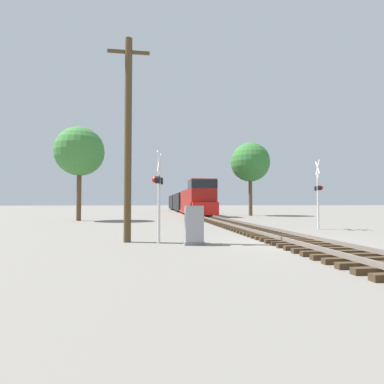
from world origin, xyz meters
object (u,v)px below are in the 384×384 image
crossing_signal_near (158,187)px  crossing_signal_far (318,190)px  tree_mid_background (250,162)px  utility_pole (128,136)px  relay_cabinet (194,225)px  freight_train (184,202)px  tree_far_right (80,152)px

crossing_signal_near → crossing_signal_far: size_ratio=0.87×
crossing_signal_far → tree_mid_background: 21.02m
utility_pole → relay_cabinet: bearing=-22.8°
freight_train → relay_cabinet: freight_train is taller
relay_cabinet → tree_far_right: 20.19m
crossing_signal_far → utility_pole: utility_pole is taller
relay_cabinet → tree_mid_background: (11.22, 26.16, 6.28)m
tree_far_right → utility_pole: bearing=-70.4°
relay_cabinet → crossing_signal_far: bearing=33.4°
crossing_signal_near → utility_pole: 2.60m
relay_cabinet → tree_mid_background: size_ratio=0.16×
freight_train → relay_cabinet: 43.92m
freight_train → tree_mid_background: tree_mid_background is taller
crossing_signal_far → relay_cabinet: 10.64m
freight_train → tree_far_right: (-12.71, -26.30, 4.64)m
freight_train → utility_pole: utility_pole is taller
freight_train → crossing_signal_far: 38.19m
freight_train → relay_cabinet: size_ratio=31.36×
freight_train → tree_far_right: 29.58m
relay_cabinet → tree_mid_background: tree_mid_background is taller
freight_train → relay_cabinet: bearing=-95.5°
crossing_signal_far → freight_train: bearing=22.4°
freight_train → tree_far_right: size_ratio=5.47×
crossing_signal_near → relay_cabinet: (1.40, -0.59, -1.57)m
crossing_signal_near → tree_mid_background: size_ratio=0.39×
freight_train → crossing_signal_far: freight_train is taller
crossing_signal_near → relay_cabinet: 2.19m
crossing_signal_far → tree_mid_background: tree_mid_background is taller
crossing_signal_far → tree_mid_background: (2.45, 20.37, 4.57)m
freight_train → tree_mid_background: 19.57m
crossing_signal_far → tree_mid_background: bearing=8.7°
crossing_signal_far → relay_cabinet: (-8.77, -5.79, -1.71)m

